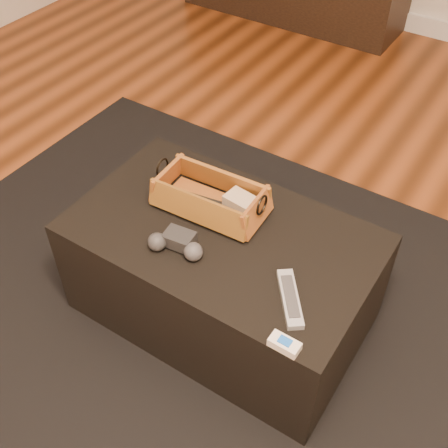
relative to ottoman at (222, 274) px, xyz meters
The scene contains 10 objects.
floor 0.26m from the ottoman, 149.87° to the right, with size 5.00×5.50×0.01m, color brown.
baseboard 2.68m from the ottoman, 92.15° to the left, with size 5.00×0.04×0.12m, color white.
area_rug 0.22m from the ottoman, 90.00° to the right, with size 2.60×2.00×0.01m, color black.
ottoman is the anchor object (origin of this frame).
tv_remote 0.27m from the ottoman, 153.02° to the left, with size 0.20×0.05×0.02m, color black.
cloth_bundle 0.27m from the ottoman, 87.17° to the left, with size 0.11×0.07×0.06m, color #C4B088.
wicker_basket 0.28m from the ottoman, 142.31° to the left, with size 0.39×0.22×0.13m.
game_controller 0.29m from the ottoman, 116.06° to the right, with size 0.19×0.12×0.06m.
silver_remote 0.41m from the ottoman, 22.32° to the right, with size 0.16×0.19×0.02m.
cream_gadget 0.52m from the ottoman, 36.18° to the right, with size 0.09×0.04×0.03m.
Camera 1 is at (0.81, -1.02, 1.72)m, focal length 45.00 mm.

